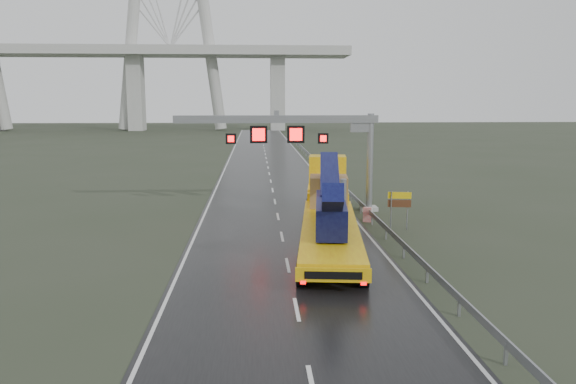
{
  "coord_description": "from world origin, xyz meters",
  "views": [
    {
      "loc": [
        -1.56,
        -22.84,
        8.03
      ],
      "look_at": [
        0.2,
        7.14,
        3.2
      ],
      "focal_mm": 35.0,
      "sensor_mm": 36.0,
      "label": 1
    }
  ],
  "objects": [
    {
      "name": "exit_sign_pair",
      "position": [
        7.47,
        11.41,
        1.74
      ],
      "size": [
        1.45,
        0.28,
        2.49
      ],
      "rotation": [
        0.0,
        0.0,
        -0.15
      ],
      "color": "gray",
      "rests_on": "ground"
    },
    {
      "name": "guardrail",
      "position": [
        6.1,
        30.0,
        0.7
      ],
      "size": [
        0.2,
        140.0,
        1.4
      ],
      "primitive_type": null,
      "color": "gray",
      "rests_on": "ground"
    },
    {
      "name": "striped_barrier",
      "position": [
        6.0,
        14.0,
        0.49
      ],
      "size": [
        0.66,
        0.51,
        0.98
      ],
      "primitive_type": "cube",
      "rotation": [
        0.0,
        0.0,
        -0.39
      ],
      "color": "red",
      "rests_on": "ground"
    },
    {
      "name": "heavy_haul_truck",
      "position": [
        3.02,
        11.51,
        1.89
      ],
      "size": [
        5.32,
        20.99,
        4.89
      ],
      "rotation": [
        0.0,
        0.0,
        -0.11
      ],
      "color": "yellow",
      "rests_on": "ground"
    },
    {
      "name": "sign_gantry",
      "position": [
        2.1,
        17.99,
        5.61
      ],
      "size": [
        14.9,
        1.2,
        7.42
      ],
      "color": "#AFAFAA",
      "rests_on": "ground"
    },
    {
      "name": "road",
      "position": [
        0.0,
        40.0,
        0.01
      ],
      "size": [
        11.0,
        200.0,
        0.02
      ],
      "primitive_type": "cube",
      "color": "black",
      "rests_on": "ground"
    },
    {
      "name": "ground",
      "position": [
        0.0,
        0.0,
        0.0
      ],
      "size": [
        400.0,
        400.0,
        0.0
      ],
      "primitive_type": "plane",
      "color": "#2E3626",
      "rests_on": "ground"
    }
  ]
}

